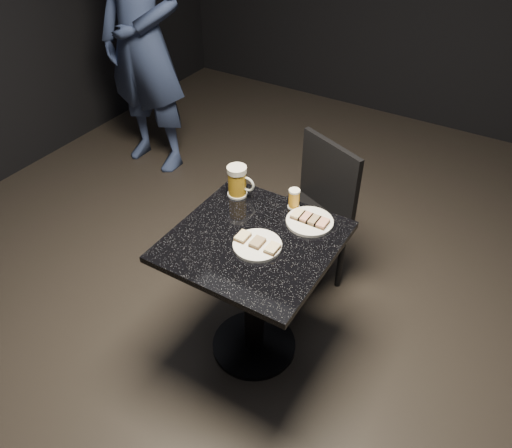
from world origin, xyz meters
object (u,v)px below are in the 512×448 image
at_px(plate_small, 310,221).
at_px(patron, 142,41).
at_px(plate_large, 257,245).
at_px(beer_mug, 238,181).
at_px(beer_tumbler, 294,199).
at_px(table, 254,278).
at_px(chair, 310,210).

distance_m(plate_small, patron, 2.07).
height_order(plate_large, beer_mug, beer_mug).
bearing_deg(plate_small, beer_mug, 177.84).
distance_m(beer_mug, beer_tumbler, 0.29).
relative_size(table, beer_tumbler, 7.65).
relative_size(patron, beer_tumbler, 19.83).
bearing_deg(plate_small, patron, 151.85).
relative_size(plate_small, beer_tumbler, 2.21).
xyz_separation_m(beer_mug, chair, (0.23, 0.37, -0.33)).
xyz_separation_m(patron, table, (1.66, -1.20, -0.46)).
xyz_separation_m(table, beer_tumbler, (0.04, 0.30, 0.29)).
xyz_separation_m(patron, beer_mug, (1.42, -0.96, -0.14)).
relative_size(plate_large, plate_small, 0.98).
bearing_deg(plate_small, beer_tumbler, 150.10).
bearing_deg(plate_large, plate_small, 65.77).
distance_m(plate_large, table, 0.25).
distance_m(plate_large, plate_small, 0.29).
height_order(beer_tumbler, chair, chair).
bearing_deg(chair, plate_small, -65.88).
relative_size(beer_mug, chair, 0.18).
height_order(beer_mug, chair, beer_mug).
height_order(plate_small, chair, chair).
distance_m(plate_large, beer_tumbler, 0.33).
distance_m(table, chair, 0.61).
bearing_deg(beer_tumbler, patron, 151.97).
height_order(plate_small, beer_tumbler, beer_tumbler).
bearing_deg(table, beer_mug, 134.46).
xyz_separation_m(plate_large, patron, (-1.70, 1.23, 0.21)).
distance_m(beer_tumbler, chair, 0.44).
height_order(plate_large, beer_tumbler, beer_tumbler).
xyz_separation_m(plate_small, chair, (-0.17, 0.39, -0.26)).
relative_size(plate_large, table, 0.28).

